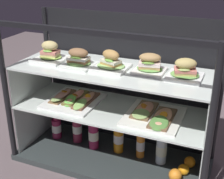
{
  "coord_description": "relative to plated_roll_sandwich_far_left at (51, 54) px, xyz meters",
  "views": [
    {
      "loc": [
        0.72,
        -1.69,
        1.34
      ],
      "look_at": [
        0.0,
        0.0,
        0.54
      ],
      "focal_mm": 51.04,
      "sensor_mm": 36.0,
      "label": 1
    }
  ],
  "objects": [
    {
      "name": "riser_upper_tier",
      "position": [
        0.44,
        -0.0,
        -0.19
      ],
      "size": [
        1.23,
        0.46,
        0.26
      ],
      "color": "silver",
      "rests_on": "shelf_lower_glass"
    },
    {
      "name": "open_sandwich_tray_far_right",
      "position": [
        0.72,
        -0.02,
        -0.3
      ],
      "size": [
        0.34,
        0.37,
        0.06
      ],
      "color": "white",
      "rests_on": "shelf_lower_glass"
    },
    {
      "name": "ground_plane",
      "position": [
        0.44,
        -0.0,
        -0.73
      ],
      "size": [
        6.0,
        6.0,
        0.02
      ],
      "primitive_type": "cube",
      "color": "#5D4F52",
      "rests_on": "ground"
    },
    {
      "name": "juice_bottle_near_post",
      "position": [
        -0.04,
        0.06,
        -0.6
      ],
      "size": [
        0.07,
        0.07,
        0.21
      ],
      "color": "#921E44",
      "rests_on": "case_base_deck"
    },
    {
      "name": "shelf_upper_glass",
      "position": [
        0.44,
        -0.0,
        -0.05
      ],
      "size": [
        1.25,
        0.47,
        0.01
      ],
      "primitive_type": "cube",
      "color": "silver",
      "rests_on": "riser_upper_tier"
    },
    {
      "name": "juice_bottle_front_middle",
      "position": [
        0.46,
        0.07,
        -0.57
      ],
      "size": [
        0.07,
        0.07,
        0.25
      ],
      "color": "orange",
      "rests_on": "case_base_deck"
    },
    {
      "name": "juice_bottle_back_center",
      "position": [
        0.62,
        0.07,
        -0.58
      ],
      "size": [
        0.06,
        0.06,
        0.25
      ],
      "color": "orange",
      "rests_on": "case_base_deck"
    },
    {
      "name": "open_sandwich_tray_near_right_corner",
      "position": [
        0.16,
        -0.01,
        -0.3
      ],
      "size": [
        0.34,
        0.36,
        0.06
      ],
      "color": "white",
      "rests_on": "shelf_lower_glass"
    },
    {
      "name": "juice_bottle_front_fourth",
      "position": [
        0.13,
        0.07,
        -0.58
      ],
      "size": [
        0.07,
        0.07,
        0.24
      ],
      "color": "#992944",
      "rests_on": "case_base_deck"
    },
    {
      "name": "plated_roll_sandwich_far_right",
      "position": [
        0.43,
        -0.0,
        -0.01
      ],
      "size": [
        0.21,
        0.21,
        0.12
      ],
      "color": "white",
      "rests_on": "shelf_upper_glass"
    },
    {
      "name": "juice_bottle_back_right",
      "position": [
        0.28,
        0.04,
        -0.57
      ],
      "size": [
        0.07,
        0.07,
        0.25
      ],
      "color": "#A1204B",
      "rests_on": "case_base_deck"
    },
    {
      "name": "plated_roll_sandwich_left_of_center",
      "position": [
        0.22,
        -0.03,
        -0.0
      ],
      "size": [
        0.2,
        0.2,
        0.12
      ],
      "color": "white",
      "rests_on": "shelf_upper_glass"
    },
    {
      "name": "orange_fruit_beside_bottles",
      "position": [
        0.93,
        -0.01,
        -0.65
      ],
      "size": [
        0.07,
        0.07,
        0.07
      ],
      "primitive_type": "sphere",
      "color": "orange",
      "rests_on": "case_base_deck"
    },
    {
      "name": "shelf_lower_glass",
      "position": [
        0.44,
        -0.0,
        -0.32
      ],
      "size": [
        1.25,
        0.47,
        0.01
      ],
      "primitive_type": "cube",
      "color": "silver",
      "rests_on": "riser_lower_tier"
    },
    {
      "name": "case_frame",
      "position": [
        0.44,
        0.13,
        -0.19
      ],
      "size": [
        1.31,
        0.53,
        0.98
      ],
      "color": "black",
      "rests_on": "ground"
    },
    {
      "name": "orange_fruit_rolled_forward",
      "position": [
        0.9,
        -0.09,
        -0.64
      ],
      "size": [
        0.08,
        0.08,
        0.08
      ],
      "primitive_type": "sphere",
      "color": "orange",
      "rests_on": "case_base_deck"
    },
    {
      "name": "orange_fruit_near_left_post",
      "position": [
        0.96,
        0.08,
        -0.64
      ],
      "size": [
        0.07,
        0.07,
        0.07
      ],
      "primitive_type": "sphere",
      "color": "orange",
      "rests_on": "case_base_deck"
    },
    {
      "name": "plated_roll_sandwich_mid_right",
      "position": [
        0.67,
        0.04,
        0.0
      ],
      "size": [
        0.18,
        0.18,
        0.12
      ],
      "color": "white",
      "rests_on": "shelf_upper_glass"
    },
    {
      "name": "riser_lower_tier",
      "position": [
        0.44,
        -0.0,
        -0.5
      ],
      "size": [
        1.23,
        0.46,
        0.35
      ],
      "color": "silver",
      "rests_on": "case_base_deck"
    },
    {
      "name": "juice_bottle_front_right_end",
      "position": [
        0.77,
        0.06,
        -0.58
      ],
      "size": [
        0.07,
        0.07,
        0.24
      ],
      "color": "white",
      "rests_on": "case_base_deck"
    },
    {
      "name": "case_base_deck",
      "position": [
        0.44,
        -0.0,
        -0.7
      ],
      "size": [
        1.31,
        0.53,
        0.04
      ],
      "primitive_type": "cube",
      "color": "#2E3535",
      "rests_on": "ground"
    },
    {
      "name": "plated_roll_sandwich_near_left_corner",
      "position": [
        0.88,
        0.02,
        -0.0
      ],
      "size": [
        0.2,
        0.2,
        0.12
      ],
      "color": "white",
      "rests_on": "shelf_upper_glass"
    },
    {
      "name": "plated_roll_sandwich_far_left",
      "position": [
        0.0,
        0.0,
        0.0
      ],
      "size": [
        0.21,
        0.21,
        0.13
      ],
      "color": "white",
      "rests_on": "shelf_upper_glass"
    }
  ]
}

